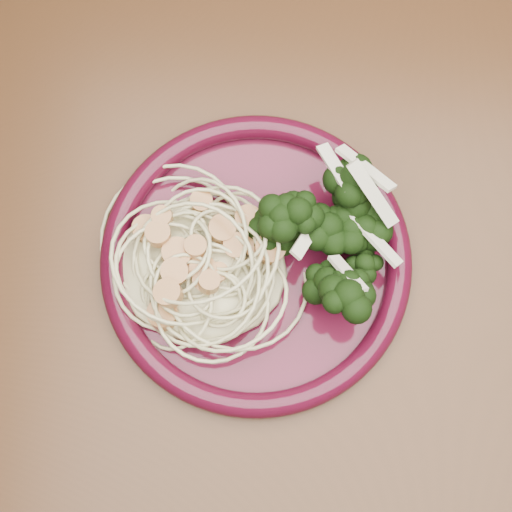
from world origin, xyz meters
The scene contains 6 objects.
dining_table centered at (0.00, 0.00, 0.65)m, with size 1.20×0.80×0.75m.
dinner_plate centered at (0.03, 0.00, 0.76)m, with size 0.30×0.30×0.02m.
spaghetti_pile centered at (-0.01, -0.01, 0.77)m, with size 0.13×0.12×0.03m, color #C7C28E.
scallop_cluster centered at (-0.01, -0.01, 0.80)m, with size 0.11×0.11×0.04m, color tan, non-canonical shape.
broccoli_pile centered at (0.08, 0.02, 0.78)m, with size 0.08×0.13×0.05m, color black.
onion_garnish centered at (0.08, 0.02, 0.81)m, with size 0.06×0.08×0.05m, color beige, non-canonical shape.
Camera 1 is at (0.04, -0.14, 1.30)m, focal length 50.00 mm.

